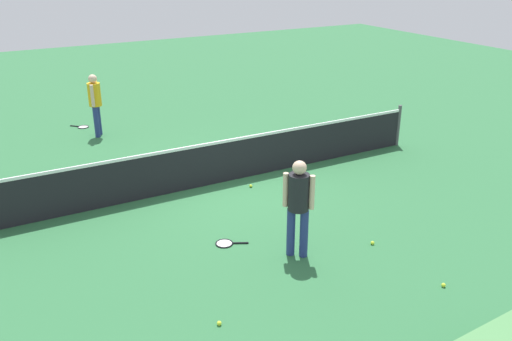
# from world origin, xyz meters

# --- Properties ---
(ground_plane) EXTENTS (40.00, 40.00, 0.00)m
(ground_plane) POSITION_xyz_m (0.00, 0.00, 0.00)
(ground_plane) COLOR #2D6B3D
(court_net) EXTENTS (10.09, 0.09, 1.07)m
(court_net) POSITION_xyz_m (0.00, 0.00, 0.50)
(court_net) COLOR #4C4C51
(court_net) RESTS_ON ground_plane
(player_near_side) EXTENTS (0.48, 0.48, 1.70)m
(player_near_side) POSITION_xyz_m (-0.30, -3.38, 1.01)
(player_near_side) COLOR navy
(player_near_side) RESTS_ON ground_plane
(player_far_side) EXTENTS (0.46, 0.50, 1.70)m
(player_far_side) POSITION_xyz_m (-1.65, 4.55, 1.01)
(player_far_side) COLOR navy
(player_far_side) RESTS_ON ground_plane
(tennis_racket_near_player) EXTENTS (0.60, 0.42, 0.03)m
(tennis_racket_near_player) POSITION_xyz_m (-1.19, -2.48, 0.01)
(tennis_racket_near_player) COLOR black
(tennis_racket_near_player) RESTS_ON ground_plane
(tennis_racket_far_player) EXTENTS (0.54, 0.53, 0.03)m
(tennis_racket_far_player) POSITION_xyz_m (-1.89, 5.53, 0.01)
(tennis_racket_far_player) COLOR black
(tennis_racket_far_player) RESTS_ON ground_plane
(tennis_ball_near_player) EXTENTS (0.07, 0.07, 0.07)m
(tennis_ball_near_player) POSITION_xyz_m (1.04, -3.74, 0.03)
(tennis_ball_near_player) COLOR #C6E033
(tennis_ball_near_player) RESTS_ON ground_plane
(tennis_ball_by_net) EXTENTS (0.07, 0.07, 0.07)m
(tennis_ball_by_net) POSITION_xyz_m (1.15, -5.26, 0.03)
(tennis_ball_by_net) COLOR #C6E033
(tennis_ball_by_net) RESTS_ON ground_plane
(tennis_ball_midcourt) EXTENTS (0.07, 0.07, 0.07)m
(tennis_ball_midcourt) POSITION_xyz_m (-2.24, -4.42, 0.03)
(tennis_ball_midcourt) COLOR #C6E033
(tennis_ball_midcourt) RESTS_ON ground_plane
(tennis_ball_baseline) EXTENTS (0.07, 0.07, 0.07)m
(tennis_ball_baseline) POSITION_xyz_m (0.35, -0.55, 0.03)
(tennis_ball_baseline) COLOR #C6E033
(tennis_ball_baseline) RESTS_ON ground_plane
(courtside_bench) EXTENTS (1.52, 0.48, 0.48)m
(courtside_bench) POSITION_xyz_m (0.42, -6.75, 0.42)
(courtside_bench) COLOR #4C8C4C
(courtside_bench) RESTS_ON ground_plane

